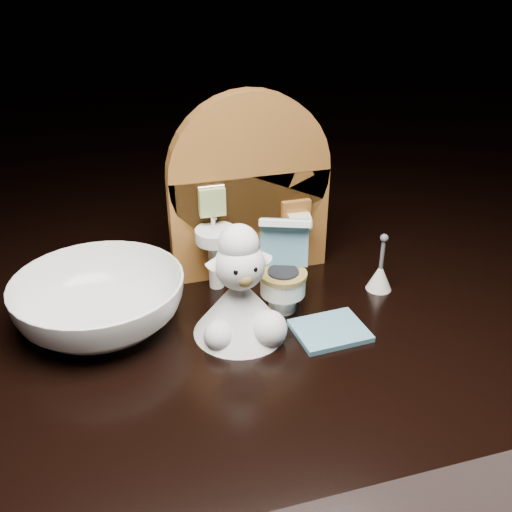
# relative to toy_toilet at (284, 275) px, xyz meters

# --- Properties ---
(backdrop_panel) EXTENTS (0.13, 0.05, 0.15)m
(backdrop_panel) POSITION_rel_toy_toilet_xyz_m (-0.01, 0.06, 0.04)
(backdrop_panel) COLOR brown
(backdrop_panel) RESTS_ON ground
(toy_toilet) EXTENTS (0.04, 0.05, 0.07)m
(toy_toilet) POSITION_rel_toy_toilet_xyz_m (0.00, 0.00, 0.00)
(toy_toilet) COLOR white
(toy_toilet) RESTS_ON ground
(bath_mat) EXTENTS (0.05, 0.04, 0.00)m
(bath_mat) POSITION_rel_toy_toilet_xyz_m (0.02, -0.05, -0.02)
(bath_mat) COLOR teal
(bath_mat) RESTS_ON ground
(toilet_brush) EXTENTS (0.02, 0.02, 0.05)m
(toilet_brush) POSITION_rel_toy_toilet_xyz_m (0.08, -0.00, -0.01)
(toilet_brush) COLOR white
(toilet_brush) RESTS_ON ground
(plush_lamb) EXTENTS (0.07, 0.07, 0.09)m
(plush_lamb) POSITION_rel_toy_toilet_xyz_m (-0.04, -0.03, 0.00)
(plush_lamb) COLOR silver
(plush_lamb) RESTS_ON ground
(ceramic_bowl) EXTENTS (0.16, 0.16, 0.04)m
(ceramic_bowl) POSITION_rel_toy_toilet_xyz_m (-0.13, 0.01, -0.01)
(ceramic_bowl) COLOR white
(ceramic_bowl) RESTS_ON ground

